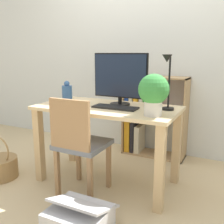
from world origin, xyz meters
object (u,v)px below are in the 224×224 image
object	(u,v)px
chair	(79,142)
storage_box	(79,220)
monitor	(120,77)
basket	(0,167)
keyboard	(115,107)
desk_lamp	(168,77)
potted_plant	(154,92)
vase	(67,92)
bookshelf	(144,116)

from	to	relation	value
chair	storage_box	world-z (taller)	chair
monitor	basket	bearing A→B (deg)	-154.09
keyboard	storage_box	world-z (taller)	keyboard
desk_lamp	potted_plant	world-z (taller)	desk_lamp
keyboard	chair	world-z (taller)	chair
vase	chair	world-z (taller)	vase
monitor	storage_box	xyz separation A→B (m)	(0.10, -0.86, -0.89)
storage_box	vase	bearing A→B (deg)	128.80
potted_plant	chair	size ratio (longest dim) A/B	0.37
desk_lamp	storage_box	distance (m)	1.26
chair	storage_box	distance (m)	0.63
potted_plant	bookshelf	distance (m)	1.18
monitor	keyboard	bearing A→B (deg)	-81.12
keyboard	vase	xyz separation A→B (m)	(-0.64, 0.17, 0.07)
vase	monitor	bearing A→B (deg)	-2.12
bookshelf	potted_plant	bearing A→B (deg)	-67.12
desk_lamp	potted_plant	xyz separation A→B (m)	(-0.05, -0.20, -0.10)
storage_box	bookshelf	bearing A→B (deg)	94.19
vase	storage_box	size ratio (longest dim) A/B	0.48
keyboard	potted_plant	world-z (taller)	potted_plant
basket	bookshelf	bearing A→B (deg)	50.19
keyboard	chair	distance (m)	0.44
vase	storage_box	xyz separation A→B (m)	(0.71, -0.88, -0.72)
vase	desk_lamp	bearing A→B (deg)	-4.91
monitor	storage_box	world-z (taller)	monitor
chair	bookshelf	world-z (taller)	bookshelf
desk_lamp	chair	size ratio (longest dim) A/B	0.54
monitor	storage_box	size ratio (longest dim) A/B	1.28
keyboard	potted_plant	size ratio (longest dim) A/B	1.24
basket	keyboard	bearing A→B (deg)	18.55
desk_lamp	keyboard	bearing A→B (deg)	-169.10
monitor	potted_plant	world-z (taller)	monitor
keyboard	bookshelf	size ratio (longest dim) A/B	0.42
monitor	bookshelf	world-z (taller)	monitor
potted_plant	chair	bearing A→B (deg)	-164.56
potted_plant	keyboard	bearing A→B (deg)	162.29
keyboard	chair	xyz separation A→B (m)	(-0.20, -0.28, -0.27)
monitor	chair	world-z (taller)	monitor
vase	chair	bearing A→B (deg)	-46.12
keyboard	desk_lamp	bearing A→B (deg)	10.90
keyboard	bookshelf	xyz separation A→B (m)	(-0.04, 0.88, -0.27)
vase	chair	size ratio (longest dim) A/B	0.23
desk_lamp	storage_box	size ratio (longest dim) A/B	1.13
monitor	potted_plant	bearing A→B (deg)	-34.06
bookshelf	monitor	bearing A→B (deg)	-88.35
desk_lamp	bookshelf	size ratio (longest dim) A/B	0.49
vase	keyboard	bearing A→B (deg)	-15.30
keyboard	bookshelf	distance (m)	0.93
chair	potted_plant	bearing A→B (deg)	12.79
vase	bookshelf	bearing A→B (deg)	50.18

